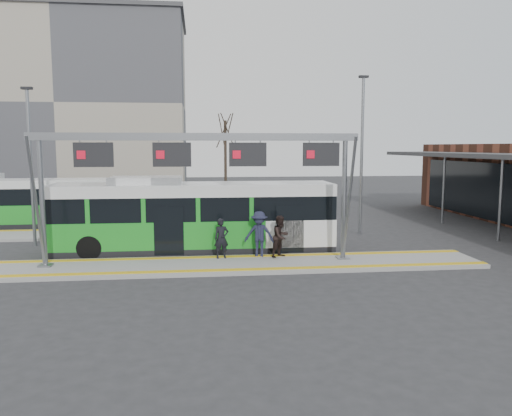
{
  "coord_description": "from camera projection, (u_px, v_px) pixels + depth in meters",
  "views": [
    {
      "loc": [
        -0.44,
        -19.67,
        4.81
      ],
      "look_at": [
        2.14,
        3.0,
        2.0
      ],
      "focal_mm": 35.0,
      "sensor_mm": 36.0,
      "label": 1
    }
  ],
  "objects": [
    {
      "name": "passenger_a",
      "position": [
        221.0,
        238.0,
        20.89
      ],
      "size": [
        0.67,
        0.5,
        1.68
      ],
      "primitive_type": "imported",
      "rotation": [
        0.0,
        0.0,
        0.17
      ],
      "color": "black",
      "rests_on": "platform_main"
    },
    {
      "name": "gantry",
      "position": [
        201.0,
        160.0,
        19.72
      ],
      "size": [
        13.0,
        1.68,
        5.2
      ],
      "color": "slate",
      "rests_on": "platform_main"
    },
    {
      "name": "platform_main",
      "position": [
        212.0,
        265.0,
        20.02
      ],
      "size": [
        22.0,
        3.0,
        0.15
      ],
      "primitive_type": "cube",
      "color": "gray",
      "rests_on": "ground"
    },
    {
      "name": "bg_bus_green",
      "position": [
        41.0,
        203.0,
        30.01
      ],
      "size": [
        11.55,
        2.75,
        2.87
      ],
      "rotation": [
        0.0,
        0.0,
        0.03
      ],
      "color": "black",
      "rests_on": "ground"
    },
    {
      "name": "apartment_block",
      "position": [
        70.0,
        105.0,
        52.83
      ],
      "size": [
        24.5,
        12.5,
        18.4
      ],
      "color": "#A39988",
      "rests_on": "ground"
    },
    {
      "name": "passenger_c",
      "position": [
        259.0,
        234.0,
        21.21
      ],
      "size": [
        1.39,
        1.01,
        1.94
      ],
      "primitive_type": "imported",
      "rotation": [
        0.0,
        0.0,
        -0.25
      ],
      "color": "#1F2138",
      "rests_on": "platform_main"
    },
    {
      "name": "lamp_east",
      "position": [
        362.0,
        152.0,
        27.03
      ],
      "size": [
        0.5,
        0.25,
        8.58
      ],
      "color": "slate",
      "rests_on": "ground"
    },
    {
      "name": "lamp_west",
      "position": [
        31.0,
        163.0,
        23.84
      ],
      "size": [
        0.5,
        0.25,
        7.6
      ],
      "color": "slate",
      "rests_on": "ground"
    },
    {
      "name": "hero_bus",
      "position": [
        193.0,
        218.0,
        22.78
      ],
      "size": [
        12.67,
        2.77,
        3.48
      ],
      "rotation": [
        0.0,
        0.0,
        -0.01
      ],
      "color": "black",
      "rests_on": "ground"
    },
    {
      "name": "ground",
      "position": [
        212.0,
        267.0,
        20.03
      ],
      "size": [
        120.0,
        120.0,
        0.0
      ],
      "primitive_type": "plane",
      "color": "#2D2D30",
      "rests_on": "ground"
    },
    {
      "name": "tree_mid",
      "position": [
        225.0,
        131.0,
        49.35
      ],
      "size": [
        1.4,
        1.4,
        8.37
      ],
      "color": "#382B21",
      "rests_on": "ground"
    },
    {
      "name": "tactile_main",
      "position": [
        212.0,
        263.0,
        20.01
      ],
      "size": [
        22.0,
        2.65,
        0.02
      ],
      "color": "gold",
      "rests_on": "platform_main"
    },
    {
      "name": "tactile_second",
      "position": [
        138.0,
        228.0,
        28.59
      ],
      "size": [
        20.0,
        0.35,
        0.02
      ],
      "color": "gold",
      "rests_on": "platform_second"
    },
    {
      "name": "tree_left",
      "position": [
        150.0,
        132.0,
        49.95
      ],
      "size": [
        1.4,
        1.4,
        8.22
      ],
      "color": "#382B21",
      "rests_on": "ground"
    },
    {
      "name": "platform_second",
      "position": [
        135.0,
        233.0,
        27.46
      ],
      "size": [
        20.0,
        3.0,
        0.15
      ],
      "primitive_type": "cube",
      "color": "gray",
      "rests_on": "ground"
    },
    {
      "name": "passenger_b",
      "position": [
        281.0,
        236.0,
        21.1
      ],
      "size": [
        1.09,
        1.07,
        1.78
      ],
      "primitive_type": "imported",
      "rotation": [
        0.0,
        0.0,
        0.69
      ],
      "color": "black",
      "rests_on": "platform_main"
    }
  ]
}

